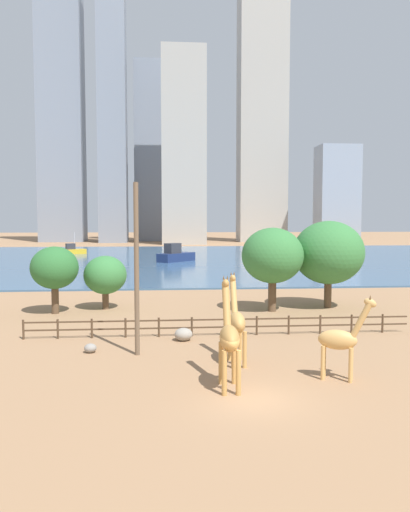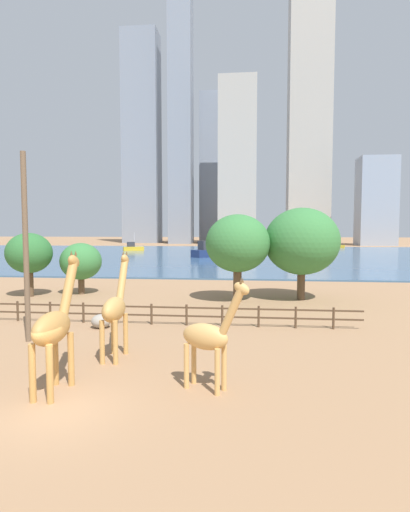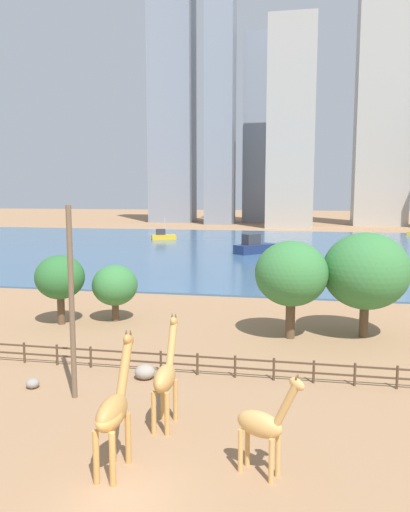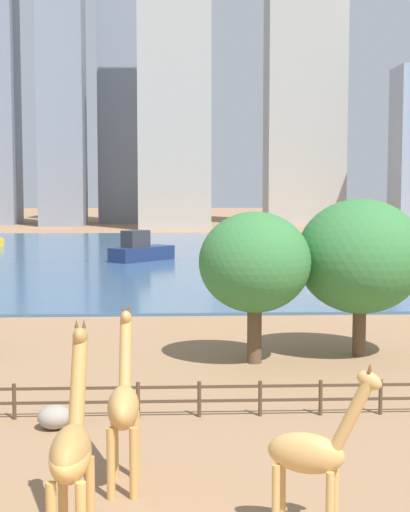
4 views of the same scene
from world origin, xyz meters
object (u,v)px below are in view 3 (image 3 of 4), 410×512
object	(u,v)px
boat_sailboat	(163,236)
tree_center_broad	(291,274)
tree_right_tall	(366,271)
tree_left_small	(60,278)
boulder_by_pole	(33,383)
tree_left_large	(115,285)
giraffe_companion	(114,410)
boulder_near_fence	(145,372)
giraffe_tall	(166,377)
utility_pole	(72,304)
boat_tug	(254,247)
giraffe_young	(263,425)

from	to	relation	value
boat_sailboat	tree_center_broad	bearing A→B (deg)	-91.55
tree_right_tall	tree_left_small	bearing A→B (deg)	-177.94
tree_left_small	boulder_by_pole	bearing A→B (deg)	-69.59
tree_left_large	tree_center_broad	bearing A→B (deg)	-8.96
giraffe_companion	tree_center_broad	bearing A→B (deg)	-16.89
giraffe_companion	boulder_near_fence	world-z (taller)	giraffe_companion
giraffe_companion	boulder_near_fence	bearing A→B (deg)	11.97
boat_sailboat	giraffe_tall	bearing A→B (deg)	-98.46
boulder_near_fence	boat_sailboat	xyz separation A→B (m)	(-21.30, 79.80, 0.59)
utility_pole	tree_right_tall	world-z (taller)	utility_pole
tree_left_large	boulder_by_pole	bearing A→B (deg)	-86.94
boulder_by_pole	boat_sailboat	world-z (taller)	boat_sailboat
giraffe_tall	utility_pole	distance (m)	6.46
tree_left_small	boulder_near_fence	bearing A→B (deg)	-44.69
tree_left_large	boat_sailboat	distance (m)	69.46
boulder_near_fence	tree_left_large	xyz separation A→B (m)	(-6.37, 11.99, 2.57)
boulder_near_fence	boat_tug	bearing A→B (deg)	89.20
giraffe_companion	boulder_by_pole	distance (m)	10.24
boulder_by_pole	tree_center_broad	size ratio (longest dim) A/B	0.10
giraffe_tall	tree_left_small	size ratio (longest dim) A/B	0.87
giraffe_tall	utility_pole	xyz separation A→B (m)	(-5.49, 2.10, 2.68)
tree_center_broad	boat_sailboat	bearing A→B (deg)	112.66
boulder_by_pole	tree_right_tall	distance (m)	23.65
tree_right_tall	giraffe_tall	bearing A→B (deg)	-122.96
giraffe_tall	utility_pole	size ratio (longest dim) A/B	0.49
utility_pole	tree_left_small	distance (m)	15.37
utility_pole	boat_sailboat	world-z (taller)	utility_pole
tree_left_large	tree_center_broad	world-z (taller)	tree_center_broad
utility_pole	tree_right_tall	distance (m)	21.44
giraffe_young	boat_tug	xyz separation A→B (m)	(-6.53, 67.14, -0.67)
utility_pole	boulder_by_pole	distance (m)	5.52
tree_left_large	boat_sailboat	size ratio (longest dim) A/B	0.83
giraffe_companion	tree_right_tall	world-z (taller)	tree_right_tall
giraffe_companion	tree_left_large	xyz separation A→B (m)	(-8.13, 21.24, 0.57)
giraffe_young	boulder_by_pole	world-z (taller)	giraffe_young
tree_center_broad	tree_left_small	size ratio (longest dim) A/B	1.27
tree_center_broad	tree_right_tall	world-z (taller)	tree_right_tall
giraffe_young	tree_left_large	size ratio (longest dim) A/B	0.91
tree_left_large	tree_left_small	xyz separation A→B (m)	(-3.94, -1.80, 0.83)
giraffe_young	boat_tug	size ratio (longest dim) A/B	0.57
boat_sailboat	boat_tug	world-z (taller)	boat_sailboat
utility_pole	tree_center_broad	world-z (taller)	utility_pole
tree_left_large	tree_left_small	distance (m)	4.41
utility_pole	boat_sailboat	bearing A→B (deg)	102.57
giraffe_young	giraffe_companion	bearing A→B (deg)	-148.63
giraffe_companion	utility_pole	size ratio (longest dim) A/B	0.51
giraffe_tall	tree_center_broad	size ratio (longest dim) A/B	0.68
boulder_by_pole	tree_center_broad	distance (m)	18.77
tree_right_tall	giraffe_young	bearing A→B (deg)	-106.81
utility_pole	boat_sailboat	size ratio (longest dim) A/B	1.77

